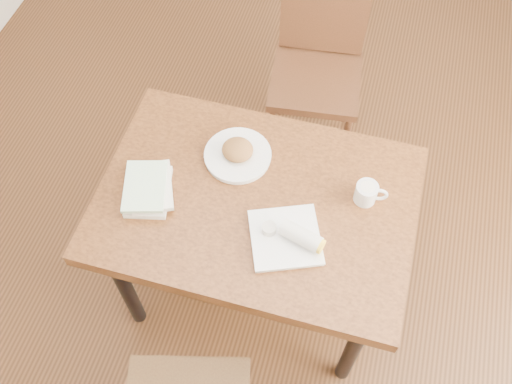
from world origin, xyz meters
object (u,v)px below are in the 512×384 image
(chair_far, at_px, (319,57))
(book_stack, at_px, (148,189))
(coffee_mug, at_px, (367,193))
(table, at_px, (256,212))
(plate_burrito, at_px, (290,237))
(plate_scone, at_px, (238,153))

(chair_far, relative_size, book_stack, 3.69)
(chair_far, bearing_deg, book_stack, -111.78)
(chair_far, relative_size, coffee_mug, 8.14)
(chair_far, distance_m, book_stack, 1.14)
(table, relative_size, plate_burrito, 3.71)
(chair_far, relative_size, plate_scone, 3.80)
(table, xyz_separation_m, plate_burrito, (0.16, -0.13, 0.11))
(chair_far, distance_m, plate_burrito, 1.12)
(coffee_mug, bearing_deg, table, -164.07)
(table, xyz_separation_m, coffee_mug, (0.37, 0.11, 0.13))
(book_stack, bearing_deg, chair_far, 68.22)
(table, bearing_deg, book_stack, -168.57)
(plate_scone, bearing_deg, chair_far, 79.09)
(table, height_order, chair_far, chair_far)
(coffee_mug, xyz_separation_m, plate_burrito, (-0.22, -0.23, -0.02))
(plate_scone, bearing_deg, coffee_mug, -6.17)
(chair_far, height_order, book_stack, chair_far)
(table, relative_size, chair_far, 1.18)
(coffee_mug, distance_m, book_stack, 0.77)
(coffee_mug, bearing_deg, book_stack, -166.30)
(table, xyz_separation_m, book_stack, (-0.37, -0.08, 0.12))
(plate_scone, xyz_separation_m, book_stack, (-0.26, -0.24, 0.00))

